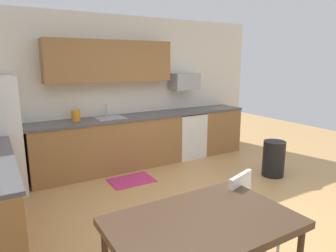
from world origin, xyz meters
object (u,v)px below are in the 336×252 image
object	(u,v)px
chair_near_table	(249,211)
trash_bin	(274,159)
dining_table	(203,227)
oven_range	(186,134)
microwave	(184,81)
kettle	(76,116)

from	to	relation	value
chair_near_table	trash_bin	xyz separation A→B (m)	(1.97, 1.36, -0.20)
chair_near_table	trash_bin	distance (m)	2.41
dining_table	trash_bin	world-z (taller)	dining_table
oven_range	trash_bin	size ratio (longest dim) A/B	1.52
microwave	trash_bin	size ratio (longest dim) A/B	0.90
chair_near_table	microwave	bearing A→B (deg)	66.98
trash_bin	kettle	world-z (taller)	kettle
kettle	dining_table	bearing A→B (deg)	-88.37
dining_table	kettle	world-z (taller)	kettle
oven_range	microwave	size ratio (longest dim) A/B	1.69
microwave	chair_near_table	bearing A→B (deg)	-113.02
chair_near_table	trash_bin	world-z (taller)	chair_near_table
chair_near_table	kettle	bearing A→B (deg)	105.20
microwave	kettle	size ratio (longest dim) A/B	2.70
microwave	kettle	xyz separation A→B (m)	(-2.16, -0.05, -0.49)
oven_range	microwave	distance (m)	1.06
dining_table	oven_range	bearing A→B (deg)	57.60
oven_range	trash_bin	xyz separation A→B (m)	(0.65, -1.66, -0.16)
microwave	kettle	world-z (taller)	microwave
microwave	chair_near_table	xyz separation A→B (m)	(-1.33, -3.13, -1.00)
chair_near_table	kettle	distance (m)	3.23
chair_near_table	dining_table	bearing A→B (deg)	-162.38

